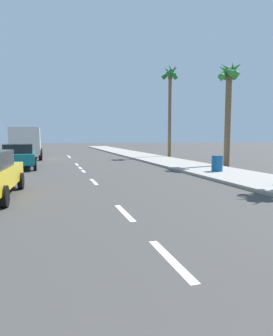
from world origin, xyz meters
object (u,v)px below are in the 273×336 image
object	(u,v)px
palm_tree_far	(229,87)
trash_bin_far	(217,163)
parked_car_teal	(19,155)
delivery_truck	(26,142)
palm_tree_distant	(170,87)

from	to	relation	value
palm_tree_far	trash_bin_far	xyz separation A→B (m)	(-2.62, -3.15, -4.66)
parked_car_teal	palm_tree_far	distance (m)	14.25
trash_bin_far	delivery_truck	bearing A→B (deg)	127.15
parked_car_teal	palm_tree_far	size ratio (longest dim) A/B	0.65
parked_car_teal	palm_tree_distant	distance (m)	15.91
trash_bin_far	palm_tree_distant	bearing A→B (deg)	79.19
trash_bin_far	palm_tree_far	bearing A→B (deg)	50.24
delivery_truck	trash_bin_far	distance (m)	17.86
trash_bin_far	parked_car_teal	bearing A→B (deg)	151.44
parked_car_teal	palm_tree_far	bearing A→B (deg)	-14.25
parked_car_teal	delivery_truck	distance (m)	8.44
delivery_truck	trash_bin_far	world-z (taller)	delivery_truck
delivery_truck	palm_tree_distant	distance (m)	14.27
palm_tree_far	delivery_truck	bearing A→B (deg)	140.45
palm_tree_far	palm_tree_distant	xyz separation A→B (m)	(-0.20, 9.51, 1.50)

